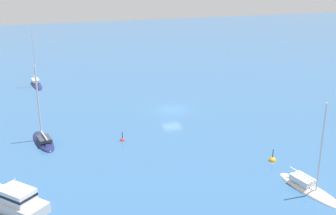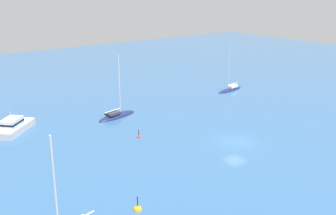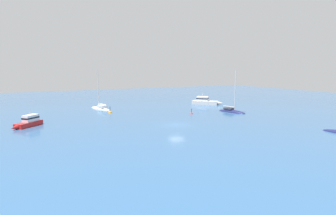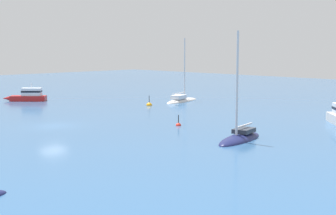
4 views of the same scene
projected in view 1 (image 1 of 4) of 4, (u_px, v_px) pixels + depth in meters
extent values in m
plane|color=#2D5684|center=(172.00, 110.00, 62.48)|extent=(166.71, 166.71, 0.00)
ellipsoid|color=silver|center=(309.00, 190.00, 41.58)|extent=(3.68, 7.80, 0.87)
cube|color=silver|center=(303.00, 179.00, 42.09)|extent=(1.84, 2.52, 0.54)
cylinder|color=silver|center=(321.00, 148.00, 39.43)|extent=(0.16, 0.16, 8.31)
cylinder|color=silver|center=(303.00, 174.00, 41.95)|extent=(0.96, 3.33, 0.13)
cube|color=silver|center=(13.00, 203.00, 38.66)|extent=(6.21, 6.34, 0.91)
cube|color=silver|center=(17.00, 195.00, 38.02)|extent=(3.41, 3.44, 1.10)
cube|color=black|center=(17.00, 194.00, 38.00)|extent=(3.47, 3.50, 0.24)
cylinder|color=silver|center=(15.00, 184.00, 37.67)|extent=(0.08, 0.08, 0.98)
ellipsoid|color=#191E4C|center=(37.00, 85.00, 73.68)|extent=(2.40, 6.61, 0.83)
cube|color=white|center=(35.00, 80.00, 74.14)|extent=(1.28, 2.07, 0.43)
cylinder|color=silver|center=(34.00, 59.00, 71.63)|extent=(0.13, 0.13, 8.22)
cylinder|color=silver|center=(35.00, 78.00, 74.02)|extent=(0.54, 2.89, 0.10)
ellipsoid|color=#191E4C|center=(43.00, 142.00, 52.04)|extent=(3.32, 6.97, 1.04)
cube|color=#2D333D|center=(44.00, 139.00, 51.14)|extent=(1.74, 2.26, 0.35)
cylinder|color=silver|center=(38.00, 102.00, 51.04)|extent=(0.19, 0.19, 8.38)
cylinder|color=silver|center=(44.00, 135.00, 50.97)|extent=(0.80, 2.98, 0.15)
sphere|color=orange|center=(272.00, 161.00, 47.43)|extent=(0.77, 0.77, 0.77)
cylinder|color=black|center=(273.00, 153.00, 47.16)|extent=(0.08, 0.08, 0.89)
sphere|color=red|center=(122.00, 140.00, 52.44)|extent=(0.53, 0.53, 0.53)
cylinder|color=black|center=(122.00, 135.00, 52.22)|extent=(0.08, 0.08, 0.79)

